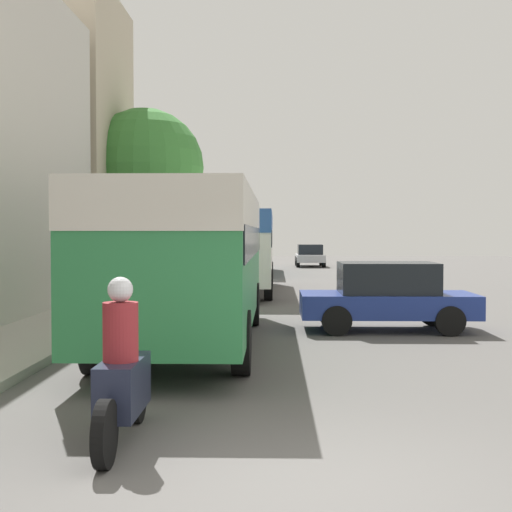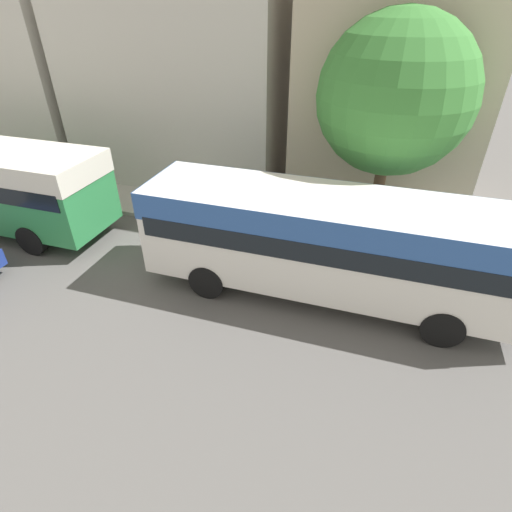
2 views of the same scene
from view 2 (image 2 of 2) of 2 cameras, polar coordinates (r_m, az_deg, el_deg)
name	(u,v)px [view 2 (image 2 of 2)]	position (r m, az deg, el deg)	size (l,w,h in m)	color
building_corner	(1,10)	(24.43, -32.60, 27.48)	(6.53, 8.72, 12.90)	beige
building_midblock	(183,73)	(18.49, -10.34, 24.33)	(5.31, 8.80, 8.63)	beige
building_far_terrace	(397,47)	(16.43, 19.55, 26.28)	(5.53, 6.30, 11.01)	#BCAD93
bus_following	(328,234)	(10.40, 10.27, 3.06)	(2.50, 9.69, 2.89)	silver
pedestrian_near_curb	(507,239)	(13.94, 32.17, 2.09)	(0.44, 0.44, 1.67)	#232838
street_tree	(395,96)	(12.84, 19.24, 20.73)	(4.48, 4.48, 6.72)	brown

